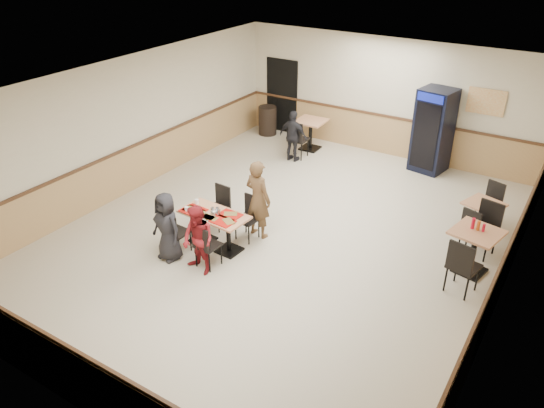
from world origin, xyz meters
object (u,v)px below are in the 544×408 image
Objects in this scene: back_table at (311,130)px; trash_bin at (268,120)px; side_table_near at (474,245)px; side_table_far at (482,214)px; main_table at (215,224)px; lone_diner at (293,136)px; pepsi_cooler at (433,131)px; diner_woman_left at (167,227)px; diner_man_opposite at (258,199)px; diner_woman_right at (198,240)px.

trash_bin is at bearing 167.59° from back_table.
side_table_near reaches higher than side_table_far.
main_table is 4.38m from lone_diner.
pepsi_cooler is at bearing 125.89° from side_table_far.
diner_woman_left is 1.61× the size of trash_bin.
diner_woman_left is 1.80m from diner_man_opposite.
main_table is 6.09m from pepsi_cooler.
pepsi_cooler is (2.31, 5.61, 0.55)m from main_table.
lone_diner is 3.40m from pepsi_cooler.
side_table_far is at bearing 48.77° from diner_woman_left.
back_table is at bearing 102.08° from main_table.
diner_woman_right is 0.97× the size of lone_diner.
lone_diner is (-0.34, 5.07, 0.01)m from diner_woman_left.
trash_bin is at bearing -37.65° from lone_diner.
main_table is 4.64m from side_table_near.
diner_woman_left is 6.00m from back_table.
diner_woman_left reaches higher than trash_bin.
main_table is at bearing 67.62° from diner_woman_left.
trash_bin is (-4.71, -0.04, -0.61)m from pepsi_cooler.
lone_diner is at bearing -62.57° from diner_man_opposite.
diner_woman_right is (0.28, -0.81, 0.17)m from main_table.
side_table_far is 0.41× the size of pepsi_cooler.
diner_woman_left is 1.45× the size of side_table_near.
back_table is at bearing -89.03° from lone_diner.
pepsi_cooler is (-1.83, 2.52, 0.55)m from side_table_far.
trash_bin is (-2.40, 5.57, -0.06)m from main_table.
side_table_far is (-0.17, 1.36, -0.08)m from side_table_near.
diner_man_opposite is 1.19× the size of lone_diner.
pepsi_cooler reaches higher than diner_woman_left.
diner_man_opposite is at bearing 95.90° from diner_woman_right.
main_table is at bearing -143.25° from side_table_far.
diner_woman_right reaches higher than back_table.
back_table is at bearing 102.07° from diner_woman_left.
main_table is 1.03× the size of diner_woman_left.
pepsi_cooler reaches higher than main_table.
back_table is 1.63m from trash_bin.
diner_woman_right is 6.75m from pepsi_cooler.
back_table is at bearing 112.78° from diner_woman_right.
pepsi_cooler is (1.84, 4.84, 0.23)m from diner_man_opposite.
diner_man_opposite is at bearing 62.10° from main_table.
diner_man_opposite is 3.96m from side_table_near.
side_table_near is 7.73m from trash_bin.
side_table_near is (4.02, 2.54, -0.10)m from diner_woman_right.
side_table_near is 1.12× the size of back_table.
diner_woman_left is at bearing -117.90° from main_table.
diner_woman_left is 0.83× the size of diner_man_opposite.
pepsi_cooler is 2.50× the size of trash_bin.
side_table_far is (4.60, 3.86, -0.19)m from diner_woman_left.
diner_man_opposite is 0.77× the size of pepsi_cooler.
back_table is 1.00× the size of trash_bin.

